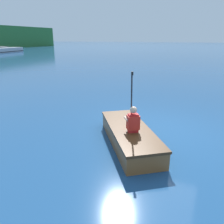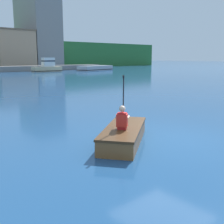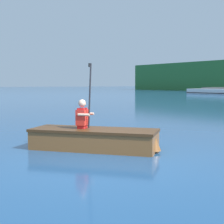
# 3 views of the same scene
# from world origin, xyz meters

# --- Properties ---
(ground_plane) EXTENTS (300.00, 300.00, 0.00)m
(ground_plane) POSITION_xyz_m (0.00, 0.00, 0.00)
(ground_plane) COLOR navy
(moored_boat_dock_east_end) EXTENTS (8.00, 4.14, 0.84)m
(moored_boat_dock_east_end) POSITION_xyz_m (25.79, 36.61, 0.39)
(moored_boat_dock_east_end) COLOR #9EA3A8
(moored_boat_dock_east_end) RESTS_ON ground
(rowboat_foreground) EXTENTS (2.82, 2.46, 0.46)m
(rowboat_foreground) POSITION_xyz_m (-1.14, 0.57, 0.26)
(rowboat_foreground) COLOR brown
(rowboat_foreground) RESTS_ON ground
(person_paddler) EXTENTS (0.45, 0.45, 1.44)m
(person_paddler) POSITION_xyz_m (-1.38, 0.38, 0.76)
(person_paddler) COLOR red
(person_paddler) RESTS_ON rowboat_foreground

